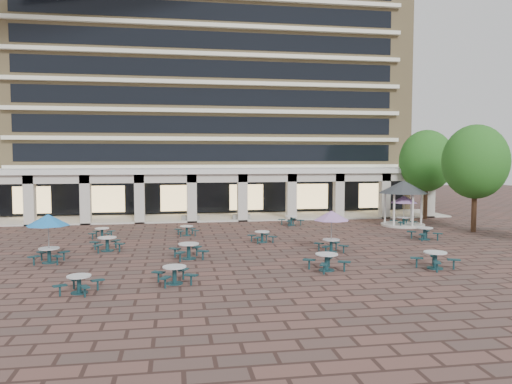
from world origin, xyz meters
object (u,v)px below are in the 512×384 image
picnic_table_2 (327,260)px  gazebo (403,192)px  planter_left (191,216)px  picnic_table_0 (79,283)px  picnic_table_1 (189,250)px  planter_right (241,215)px

picnic_table_2 → gazebo: (10.57, 13.96, 2.17)m
gazebo → planter_left: (-16.37, 5.43, -2.18)m
picnic_table_0 → gazebo: bearing=55.5°
picnic_table_1 → planter_right: planter_right is taller
planter_right → picnic_table_2: bearing=-85.6°
planter_left → planter_right: planter_right is taller
picnic_table_0 → planter_right: size_ratio=1.27×
picnic_table_1 → gazebo: 19.89m
picnic_table_0 → planter_left: 22.22m
planter_left → planter_right: bearing=0.0°
picnic_table_2 → gazebo: bearing=33.7°
picnic_table_0 → picnic_table_2: 11.10m
picnic_table_0 → picnic_table_2: size_ratio=0.88×
gazebo → planter_left: gazebo is taller
picnic_table_0 → planter_right: planter_right is taller
gazebo → picnic_table_0: bearing=-142.9°
picnic_table_2 → planter_left: planter_left is taller
picnic_table_2 → picnic_table_1: bearing=130.0°
picnic_table_1 → picnic_table_2: size_ratio=0.98×
picnic_table_0 → gazebo: size_ratio=0.50×
gazebo → planter_right: 13.42m
planter_left → planter_right: (4.30, 0.00, 0.02)m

